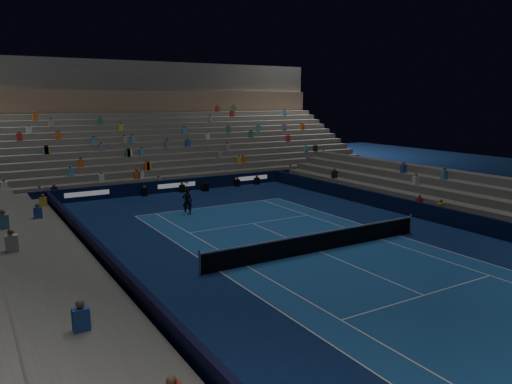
{
  "coord_description": "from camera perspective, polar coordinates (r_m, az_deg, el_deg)",
  "views": [
    {
      "loc": [
        -14.55,
        -18.13,
        7.36
      ],
      "look_at": [
        0.0,
        6.0,
        2.0
      ],
      "focal_mm": 34.34,
      "sensor_mm": 36.0,
      "label": 1
    }
  ],
  "objects": [
    {
      "name": "ground",
      "position": [
        24.38,
        7.35,
        -6.89
      ],
      "size": [
        90.0,
        90.0,
        0.0
      ],
      "primitive_type": "plane",
      "color": "#0D2150",
      "rests_on": "ground"
    },
    {
      "name": "court_surface",
      "position": [
        24.38,
        7.35,
        -6.88
      ],
      "size": [
        10.97,
        23.77,
        0.01
      ],
      "primitive_type": "cube",
      "color": "#1B5195",
      "rests_on": "ground"
    },
    {
      "name": "sponsor_barrier_far",
      "position": [
        40.01,
        -9.28,
        0.76
      ],
      "size": [
        44.0,
        0.25,
        1.0
      ],
      "primitive_type": "cube",
      "color": "black",
      "rests_on": "ground"
    },
    {
      "name": "grandstand_east",
      "position": [
        33.74,
        25.22,
        -1.28
      ],
      "size": [
        5.0,
        37.0,
        2.5
      ],
      "color": "#61605C",
      "rests_on": "ground"
    },
    {
      "name": "grandstand_main",
      "position": [
        48.44,
        -13.57,
        5.76
      ],
      "size": [
        44.0,
        15.2,
        11.2
      ],
      "color": "slate",
      "rests_on": "ground"
    },
    {
      "name": "broadcast_camera",
      "position": [
        40.09,
        -6.0,
        0.64
      ],
      "size": [
        0.56,
        1.0,
        0.68
      ],
      "color": "black",
      "rests_on": "ground"
    },
    {
      "name": "sponsor_barrier_east",
      "position": [
        31.04,
        21.58,
        -2.77
      ],
      "size": [
        0.25,
        37.0,
        1.0
      ],
      "primitive_type": "cube",
      "color": "black",
      "rests_on": "ground"
    },
    {
      "name": "tennis_net",
      "position": [
        24.24,
        7.38,
        -5.75
      ],
      "size": [
        12.9,
        0.1,
        1.1
      ],
      "color": "#B2B2B7",
      "rests_on": "ground"
    },
    {
      "name": "sponsor_barrier_west",
      "position": [
        19.98,
        -15.34,
        -9.71
      ],
      "size": [
        0.25,
        37.0,
        1.0
      ],
      "primitive_type": "cube",
      "color": "black",
      "rests_on": "ground"
    },
    {
      "name": "grandstand_west",
      "position": [
        19.29,
        -25.48,
        -9.84
      ],
      "size": [
        5.0,
        37.0,
        2.5
      ],
      "color": "#60615C",
      "rests_on": "ground"
    },
    {
      "name": "tennis_player",
      "position": [
        31.88,
        -8.02,
        -1.1
      ],
      "size": [
        0.73,
        0.6,
        1.72
      ],
      "primitive_type": "imported",
      "rotation": [
        0.0,
        0.0,
        2.79
      ],
      "color": "black",
      "rests_on": "ground"
    }
  ]
}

